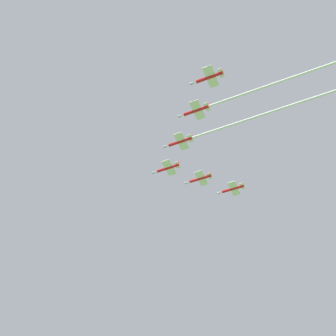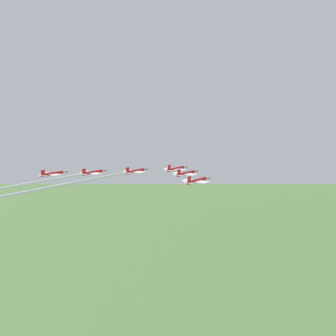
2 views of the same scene
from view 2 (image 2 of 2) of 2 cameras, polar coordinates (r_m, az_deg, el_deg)
The scene contains 6 objects.
jet_lead at distance 190.50m, azimuth 1.02°, elevation -0.09°, with size 10.18×13.55×2.81m.
jet_port_inner at distance 171.50m, azimuth -9.56°, elevation -1.43°, with size 22.70×78.94×2.81m.
jet_starboard_inner at distance 174.20m, azimuth 2.30°, elevation -0.65°, with size 10.18×13.55×2.81m.
jet_port_outer at distance 173.12m, azimuth -15.39°, elevation -1.61°, with size 22.79×79.30×2.81m.
jet_starboard_outer at distance 157.36m, azimuth 3.65°, elevation -1.57°, with size 10.18×13.55×2.81m.
jet_center_rear at distance 192.40m, azimuth -14.14°, elevation -0.69°, with size 10.18×13.55×2.81m.
Camera 2 is at (126.03, -115.38, 183.73)m, focal length 48.98 mm.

